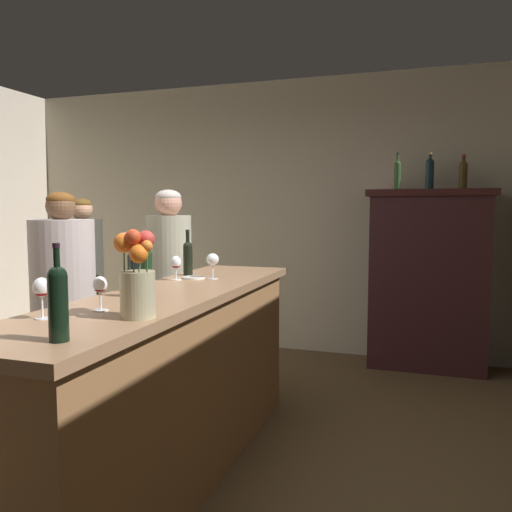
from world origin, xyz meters
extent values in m
plane|color=brown|center=(0.00, 0.00, 0.00)|extent=(7.38, 7.38, 0.00)
cube|color=#BEB7A1|center=(0.00, 2.90, 1.39)|extent=(5.29, 0.12, 2.78)
cube|color=olive|center=(0.50, 0.09, 0.49)|extent=(0.53, 2.42, 0.98)
cube|color=#916B4C|center=(0.50, 0.09, 1.01)|extent=(0.60, 2.52, 0.05)
cube|color=#391D1F|center=(1.81, 2.59, 0.82)|extent=(1.03, 0.38, 1.65)
cube|color=#3B1A18|center=(1.81, 2.59, 1.62)|extent=(1.11, 0.44, 0.06)
cylinder|color=black|center=(0.31, 0.06, 1.12)|extent=(0.07, 0.07, 0.18)
sphere|color=black|center=(0.31, 0.06, 1.22)|extent=(0.07, 0.07, 0.07)
cylinder|color=black|center=(0.31, 0.06, 1.26)|extent=(0.03, 0.03, 0.09)
cylinder|color=black|center=(0.31, 0.06, 1.31)|extent=(0.03, 0.03, 0.02)
cylinder|color=#18321B|center=(0.48, -0.10, 1.14)|extent=(0.06, 0.06, 0.21)
sphere|color=#18321B|center=(0.48, -0.10, 1.25)|extent=(0.06, 0.06, 0.06)
cylinder|color=#18321B|center=(0.48, -0.10, 1.30)|extent=(0.02, 0.02, 0.10)
cylinder|color=black|center=(0.48, -0.10, 1.35)|extent=(0.03, 0.03, 0.02)
cylinder|color=black|center=(0.29, 0.74, 1.13)|extent=(0.06, 0.06, 0.19)
sphere|color=black|center=(0.29, 0.74, 1.23)|extent=(0.06, 0.06, 0.06)
cylinder|color=black|center=(0.29, 0.74, 1.27)|extent=(0.02, 0.02, 0.10)
cylinder|color=black|center=(0.29, 0.74, 1.33)|extent=(0.03, 0.03, 0.02)
cylinder|color=black|center=(0.64, -0.95, 1.14)|extent=(0.07, 0.07, 0.22)
sphere|color=black|center=(0.64, -0.95, 1.25)|extent=(0.07, 0.07, 0.07)
cylinder|color=black|center=(0.64, -0.95, 1.30)|extent=(0.02, 0.02, 0.09)
cylinder|color=black|center=(0.64, -0.95, 1.35)|extent=(0.02, 0.02, 0.02)
cylinder|color=white|center=(0.33, 0.50, 1.04)|extent=(0.07, 0.07, 0.00)
cylinder|color=white|center=(0.33, 0.50, 1.07)|extent=(0.01, 0.01, 0.07)
ellipsoid|color=white|center=(0.33, 0.50, 1.15)|extent=(0.07, 0.07, 0.08)
ellipsoid|color=maroon|center=(0.33, 0.50, 1.12)|extent=(0.05, 0.05, 0.03)
cylinder|color=white|center=(0.52, 0.63, 1.04)|extent=(0.07, 0.07, 0.00)
cylinder|color=white|center=(0.52, 0.63, 1.08)|extent=(0.01, 0.01, 0.08)
ellipsoid|color=white|center=(0.52, 0.63, 1.16)|extent=(0.08, 0.08, 0.08)
cylinder|color=white|center=(0.34, -0.68, 1.04)|extent=(0.06, 0.06, 0.00)
cylinder|color=white|center=(0.34, -0.68, 1.08)|extent=(0.01, 0.01, 0.09)
ellipsoid|color=white|center=(0.34, -0.68, 1.16)|extent=(0.07, 0.07, 0.08)
ellipsoid|color=maroon|center=(0.34, -0.68, 1.14)|extent=(0.06, 0.06, 0.03)
cylinder|color=white|center=(0.46, -0.47, 1.04)|extent=(0.07, 0.07, 0.00)
cylinder|color=white|center=(0.46, -0.47, 1.08)|extent=(0.01, 0.01, 0.08)
ellipsoid|color=white|center=(0.46, -0.47, 1.15)|extent=(0.06, 0.06, 0.07)
ellipsoid|color=maroon|center=(0.46, -0.47, 1.13)|extent=(0.05, 0.05, 0.03)
cylinder|color=tan|center=(0.70, -0.54, 1.13)|extent=(0.14, 0.14, 0.19)
cylinder|color=#38602D|center=(0.75, -0.56, 1.24)|extent=(0.01, 0.01, 0.18)
sphere|color=orange|center=(0.75, -0.56, 1.33)|extent=(0.05, 0.05, 0.05)
cylinder|color=#38602D|center=(0.72, -0.50, 1.25)|extent=(0.01, 0.01, 0.20)
sphere|color=#C23831|center=(0.72, -0.50, 1.35)|extent=(0.07, 0.07, 0.07)
cylinder|color=#38602D|center=(0.68, -0.50, 1.25)|extent=(0.01, 0.01, 0.20)
sphere|color=orange|center=(0.68, -0.50, 1.35)|extent=(0.05, 0.05, 0.05)
cylinder|color=#38602D|center=(0.65, -0.51, 1.25)|extent=(0.01, 0.01, 0.20)
sphere|color=#D1517E|center=(0.65, -0.51, 1.35)|extent=(0.07, 0.07, 0.07)
cylinder|color=#38602D|center=(0.65, -0.56, 1.24)|extent=(0.01, 0.01, 0.19)
sphere|color=orange|center=(0.65, -0.56, 1.34)|extent=(0.08, 0.08, 0.08)
cylinder|color=#38602D|center=(0.69, -0.57, 1.25)|extent=(0.01, 0.01, 0.22)
sphere|color=#C53E1E|center=(0.69, -0.57, 1.36)|extent=(0.06, 0.06, 0.06)
cylinder|color=#38602D|center=(0.72, -0.57, 1.22)|extent=(0.01, 0.01, 0.15)
sphere|color=orange|center=(0.72, -0.57, 1.30)|extent=(0.07, 0.07, 0.07)
cylinder|color=white|center=(0.40, 0.60, 1.04)|extent=(0.14, 0.14, 0.01)
cylinder|color=#2F512A|center=(1.52, 2.59, 1.76)|extent=(0.06, 0.06, 0.23)
sphere|color=#2F512A|center=(1.52, 2.59, 1.88)|extent=(0.06, 0.06, 0.06)
cylinder|color=#2F512A|center=(1.52, 2.59, 1.92)|extent=(0.02, 0.02, 0.09)
cylinder|color=black|center=(1.52, 2.59, 1.98)|extent=(0.02, 0.02, 0.02)
cylinder|color=#182E34|center=(1.80, 2.59, 1.77)|extent=(0.07, 0.07, 0.24)
sphere|color=#182E34|center=(1.80, 2.59, 1.89)|extent=(0.07, 0.07, 0.07)
cylinder|color=#182E34|center=(1.80, 2.59, 1.92)|extent=(0.03, 0.03, 0.07)
cylinder|color=gold|center=(1.80, 2.59, 1.97)|extent=(0.03, 0.03, 0.02)
cylinder|color=#463514|center=(2.08, 2.59, 1.75)|extent=(0.07, 0.07, 0.21)
sphere|color=#463514|center=(2.08, 2.59, 1.86)|extent=(0.07, 0.07, 0.07)
cylinder|color=#463514|center=(2.08, 2.59, 1.89)|extent=(0.03, 0.03, 0.08)
cylinder|color=#AD1922|center=(2.08, 2.59, 1.94)|extent=(0.03, 0.03, 0.02)
cylinder|color=maroon|center=(-0.11, 1.25, 0.41)|extent=(0.25, 0.25, 0.82)
cylinder|color=#9D9B85|center=(-0.11, 1.25, 1.12)|extent=(0.35, 0.35, 0.60)
sphere|color=tan|center=(-0.11, 1.25, 1.52)|extent=(0.21, 0.21, 0.21)
ellipsoid|color=#B4A69E|center=(-0.11, 1.25, 1.56)|extent=(0.20, 0.20, 0.12)
cylinder|color=gray|center=(-0.34, 0.29, 0.40)|extent=(0.28, 0.28, 0.81)
cylinder|color=#AB9E9D|center=(-0.34, 0.29, 1.11)|extent=(0.39, 0.39, 0.60)
sphere|color=brown|center=(-0.34, 0.29, 1.49)|extent=(0.18, 0.18, 0.18)
ellipsoid|color=#5C3514|center=(-0.34, 0.29, 1.53)|extent=(0.17, 0.17, 0.10)
cylinder|color=#456648|center=(-0.97, 1.32, 0.40)|extent=(0.24, 0.24, 0.80)
cylinder|color=#37372F|center=(-0.97, 1.32, 1.09)|extent=(0.33, 0.33, 0.59)
sphere|color=tan|center=(-0.97, 1.32, 1.47)|extent=(0.18, 0.18, 0.18)
ellipsoid|color=#583C17|center=(-0.97, 1.32, 1.51)|extent=(0.17, 0.17, 0.10)
camera|label=1|loc=(1.80, -2.34, 1.47)|focal=36.19mm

